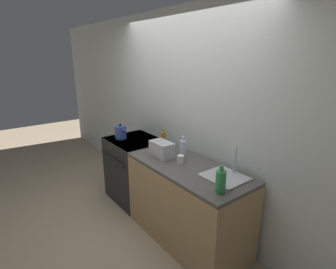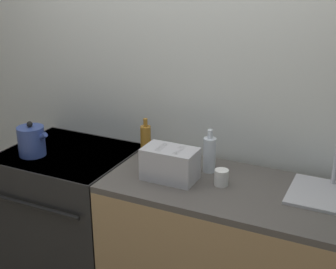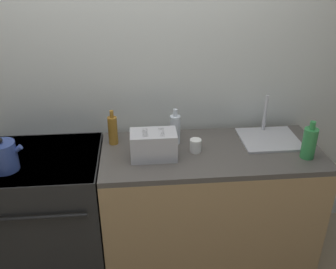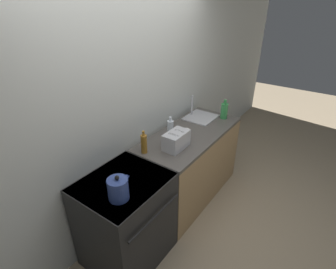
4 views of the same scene
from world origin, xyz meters
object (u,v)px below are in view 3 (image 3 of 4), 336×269
at_px(toaster, 154,145).
at_px(bottle_clear, 175,129).
at_px(stove, 49,212).
at_px(bottle_green, 309,143).
at_px(kettle, 3,156).
at_px(bottle_amber, 113,130).
at_px(cup_white, 196,145).

bearing_deg(toaster, bottle_clear, 49.54).
relative_size(stove, bottle_green, 3.61).
distance_m(stove, bottle_clear, 1.06).
bearing_deg(bottle_green, bottle_clear, 161.74).
height_order(stove, bottle_green, bottle_green).
relative_size(stove, bottle_clear, 3.63).
xyz_separation_m(kettle, toaster, (0.90, 0.06, -0.00)).
xyz_separation_m(kettle, bottle_clear, (1.06, 0.25, 0.01)).
distance_m(kettle, bottle_green, 1.88).
bearing_deg(bottle_clear, toaster, -130.46).
bearing_deg(kettle, bottle_amber, 23.49).
bearing_deg(bottle_amber, stove, -162.21).
distance_m(bottle_clear, cup_white, 0.19).
relative_size(toaster, bottle_clear, 1.17).
height_order(bottle_amber, cup_white, bottle_amber).
height_order(kettle, bottle_clear, bottle_clear).
relative_size(stove, cup_white, 10.34).
relative_size(toaster, bottle_green, 1.16).
relative_size(stove, kettle, 4.18).
height_order(toaster, bottle_green, bottle_green).
distance_m(bottle_amber, cup_white, 0.57).
bearing_deg(cup_white, bottle_green, -11.17).
height_order(stove, bottle_clear, bottle_clear).
distance_m(toaster, bottle_green, 0.98).
distance_m(toaster, bottle_amber, 0.34).
bearing_deg(stove, toaster, -4.77).
xyz_separation_m(stove, bottle_green, (1.72, -0.15, 0.55)).
relative_size(kettle, bottle_clear, 0.87).
xyz_separation_m(bottle_amber, bottle_clear, (0.42, -0.03, 0.00)).
relative_size(stove, toaster, 3.11).
xyz_separation_m(stove, kettle, (-0.17, -0.13, 0.54)).
bearing_deg(bottle_green, toaster, 174.92).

